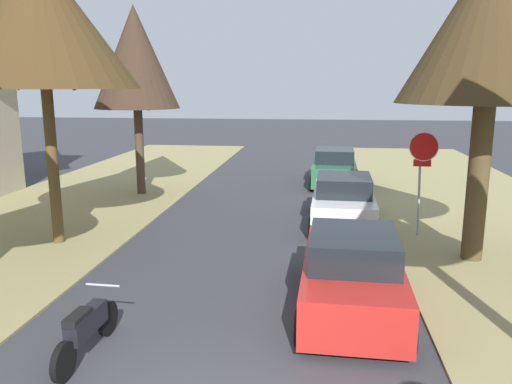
{
  "coord_description": "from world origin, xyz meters",
  "views": [
    {
      "loc": [
        1.6,
        -5.38,
        4.27
      ],
      "look_at": [
        0.1,
        6.76,
        1.69
      ],
      "focal_mm": 35.75,
      "sensor_mm": 36.0,
      "label": 1
    }
  ],
  "objects_px": {
    "street_tree_left_mid_b": "(135,58)",
    "parked_sedan_red": "(352,273)",
    "parked_sedan_white": "(343,202)",
    "parked_motorcycle": "(86,328)",
    "street_tree_left_mid_a": "(41,21)",
    "parked_sedan_green": "(334,168)",
    "stop_sign_far": "(422,161)",
    "street_tree_right_mid_a": "(492,23)"
  },
  "relations": [
    {
      "from": "parked_sedan_red",
      "to": "parked_sedan_white",
      "type": "bearing_deg",
      "value": 89.12
    },
    {
      "from": "street_tree_right_mid_a",
      "to": "parked_motorcycle",
      "type": "bearing_deg",
      "value": -143.35
    },
    {
      "from": "street_tree_left_mid_b",
      "to": "parked_motorcycle",
      "type": "bearing_deg",
      "value": -74.39
    },
    {
      "from": "street_tree_left_mid_a",
      "to": "parked_sedan_green",
      "type": "xyz_separation_m",
      "value": [
        7.7,
        9.61,
        -5.13
      ]
    },
    {
      "from": "stop_sign_far",
      "to": "parked_sedan_green",
      "type": "relative_size",
      "value": 0.66
    },
    {
      "from": "street_tree_right_mid_a",
      "to": "parked_sedan_red",
      "type": "bearing_deg",
      "value": -134.64
    },
    {
      "from": "street_tree_right_mid_a",
      "to": "stop_sign_far",
      "type": "bearing_deg",
      "value": 114.96
    },
    {
      "from": "parked_sedan_red",
      "to": "parked_sedan_white",
      "type": "relative_size",
      "value": 1.0
    },
    {
      "from": "street_tree_right_mid_a",
      "to": "parked_sedan_white",
      "type": "relative_size",
      "value": 1.68
    },
    {
      "from": "street_tree_right_mid_a",
      "to": "parked_sedan_red",
      "type": "height_order",
      "value": "street_tree_right_mid_a"
    },
    {
      "from": "street_tree_right_mid_a",
      "to": "parked_sedan_green",
      "type": "xyz_separation_m",
      "value": [
        -3.13,
        9.63,
        -4.91
      ]
    },
    {
      "from": "parked_sedan_white",
      "to": "parked_motorcycle",
      "type": "xyz_separation_m",
      "value": [
        -4.39,
        -8.52,
        -0.24
      ]
    },
    {
      "from": "stop_sign_far",
      "to": "parked_sedan_red",
      "type": "bearing_deg",
      "value": -113.06
    },
    {
      "from": "stop_sign_far",
      "to": "street_tree_left_mid_a",
      "type": "distance_m",
      "value": 10.75
    },
    {
      "from": "stop_sign_far",
      "to": "street_tree_right_mid_a",
      "type": "height_order",
      "value": "street_tree_right_mid_a"
    },
    {
      "from": "street_tree_left_mid_b",
      "to": "parked_sedan_green",
      "type": "relative_size",
      "value": 1.61
    },
    {
      "from": "street_tree_left_mid_a",
      "to": "parked_motorcycle",
      "type": "bearing_deg",
      "value": -58.36
    },
    {
      "from": "parked_sedan_red",
      "to": "parked_motorcycle",
      "type": "bearing_deg",
      "value": -151.25
    },
    {
      "from": "street_tree_left_mid_b",
      "to": "parked_sedan_white",
      "type": "relative_size",
      "value": 1.61
    },
    {
      "from": "stop_sign_far",
      "to": "parked_motorcycle",
      "type": "distance_m",
      "value": 10.07
    },
    {
      "from": "parked_sedan_green",
      "to": "parked_motorcycle",
      "type": "relative_size",
      "value": 2.17
    },
    {
      "from": "street_tree_right_mid_a",
      "to": "parked_sedan_red",
      "type": "relative_size",
      "value": 1.68
    },
    {
      "from": "street_tree_right_mid_a",
      "to": "parked_motorcycle",
      "type": "relative_size",
      "value": 3.65
    },
    {
      "from": "parked_sedan_red",
      "to": "parked_sedan_white",
      "type": "height_order",
      "value": "same"
    },
    {
      "from": "street_tree_left_mid_b",
      "to": "parked_sedan_red",
      "type": "distance_m",
      "value": 13.15
    },
    {
      "from": "parked_sedan_green",
      "to": "street_tree_right_mid_a",
      "type": "bearing_deg",
      "value": -71.99
    },
    {
      "from": "street_tree_left_mid_a",
      "to": "street_tree_left_mid_b",
      "type": "bearing_deg",
      "value": 89.54
    },
    {
      "from": "street_tree_left_mid_b",
      "to": "parked_sedan_red",
      "type": "relative_size",
      "value": 1.61
    },
    {
      "from": "parked_motorcycle",
      "to": "stop_sign_far",
      "type": "bearing_deg",
      "value": 49.2
    },
    {
      "from": "stop_sign_far",
      "to": "street_tree_right_mid_a",
      "type": "bearing_deg",
      "value": -65.04
    },
    {
      "from": "stop_sign_far",
      "to": "parked_sedan_green",
      "type": "xyz_separation_m",
      "value": [
        -2.2,
        7.64,
        -1.45
      ]
    },
    {
      "from": "street_tree_left_mid_b",
      "to": "parked_sedan_red",
      "type": "height_order",
      "value": "street_tree_left_mid_b"
    },
    {
      "from": "parked_sedan_white",
      "to": "street_tree_right_mid_a",
      "type": "bearing_deg",
      "value": -44.68
    },
    {
      "from": "parked_sedan_red",
      "to": "street_tree_left_mid_a",
      "type": "bearing_deg",
      "value": 157.52
    },
    {
      "from": "street_tree_left_mid_b",
      "to": "stop_sign_far",
      "type": "bearing_deg",
      "value": -24.64
    },
    {
      "from": "stop_sign_far",
      "to": "parked_sedan_red",
      "type": "xyz_separation_m",
      "value": [
        -2.2,
        -5.16,
        -1.45
      ]
    },
    {
      "from": "street_tree_right_mid_a",
      "to": "street_tree_left_mid_a",
      "type": "bearing_deg",
      "value": 179.88
    },
    {
      "from": "street_tree_right_mid_a",
      "to": "parked_motorcycle",
      "type": "height_order",
      "value": "street_tree_right_mid_a"
    },
    {
      "from": "parked_sedan_white",
      "to": "parked_sedan_green",
      "type": "bearing_deg",
      "value": 90.87
    },
    {
      "from": "street_tree_left_mid_a",
      "to": "street_tree_left_mid_b",
      "type": "height_order",
      "value": "street_tree_left_mid_a"
    },
    {
      "from": "stop_sign_far",
      "to": "street_tree_left_mid_b",
      "type": "bearing_deg",
      "value": 155.36
    },
    {
      "from": "parked_sedan_green",
      "to": "stop_sign_far",
      "type": "bearing_deg",
      "value": -73.91
    }
  ]
}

